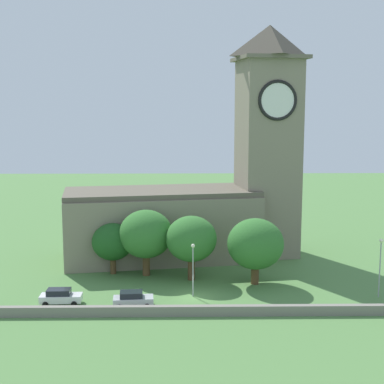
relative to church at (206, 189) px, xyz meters
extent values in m
plane|color=#517F42|center=(-1.94, -2.25, -9.63)|extent=(200.00, 200.00, 0.00)
cube|color=gray|center=(-6.23, -0.98, -5.13)|extent=(27.64, 14.81, 9.01)
cube|color=#5C5547|center=(-6.23, -0.98, -0.28)|extent=(27.51, 13.95, 0.70)
cube|color=gray|center=(8.64, 1.39, 3.99)|extent=(8.82, 8.82, 27.24)
cube|color=#675F4F|center=(8.64, 1.39, 17.86)|extent=(10.23, 10.23, 0.50)
pyramid|color=#484338|center=(8.64, 1.39, 20.22)|extent=(9.26, 9.26, 4.24)
cylinder|color=white|center=(9.26, -2.47, 12.16)|extent=(4.89, 0.90, 4.93)
torus|color=black|center=(9.26, -2.47, 12.16)|extent=(5.38, 1.29, 5.37)
cylinder|color=white|center=(12.50, 2.01, 12.16)|extent=(0.90, 4.89, 4.93)
torus|color=black|center=(12.50, 2.01, 12.16)|extent=(1.29, 5.38, 5.37)
cube|color=gray|center=(-1.94, -22.81, -9.10)|extent=(52.05, 0.70, 1.06)
cube|color=silver|center=(-16.35, -19.31, -8.93)|extent=(4.45, 1.82, 0.78)
cube|color=#1E232B|center=(-16.57, -19.32, -8.24)|extent=(2.51, 1.56, 0.62)
cylinder|color=black|center=(-14.87, -18.42, -9.32)|extent=(0.63, 0.32, 0.62)
cylinder|color=black|center=(-14.83, -20.13, -9.32)|extent=(0.63, 0.32, 0.62)
cylinder|color=black|center=(-17.87, -18.50, -9.32)|extent=(0.63, 0.32, 0.62)
cylinder|color=black|center=(-17.83, -20.20, -9.32)|extent=(0.63, 0.32, 0.62)
cube|color=silver|center=(-8.53, -20.18, -8.94)|extent=(4.35, 2.13, 0.77)
cube|color=#1E232B|center=(-8.74, -20.19, -8.25)|extent=(2.48, 1.77, 0.61)
cylinder|color=black|center=(-7.17, -19.16, -9.32)|extent=(0.64, 0.37, 0.62)
cylinder|color=black|center=(-7.03, -20.96, -9.32)|extent=(0.64, 0.37, 0.62)
cylinder|color=black|center=(-10.04, -19.39, -9.32)|extent=(0.64, 0.37, 0.62)
cylinder|color=black|center=(-9.89, -21.19, -9.32)|extent=(0.64, 0.37, 0.62)
cylinder|color=#9EA0A5|center=(-2.16, -16.99, -6.84)|extent=(0.14, 0.14, 5.59)
sphere|color=#F4EFCC|center=(-2.16, -16.99, -3.82)|extent=(0.44, 0.44, 0.44)
cylinder|color=#9EA0A5|center=(18.48, -17.59, -6.51)|extent=(0.14, 0.14, 6.23)
sphere|color=#F4EFCC|center=(18.48, -17.59, -3.18)|extent=(0.44, 0.44, 0.44)
cylinder|color=brown|center=(-2.27, -10.91, -8.22)|extent=(0.87, 0.87, 2.82)
ellipsoid|color=#33702D|center=(-2.27, -10.91, -4.48)|extent=(6.19, 6.19, 5.57)
cylinder|color=brown|center=(-12.14, -8.26, -8.53)|extent=(0.73, 0.73, 2.20)
ellipsoid|color=#1E511E|center=(-12.14, -8.26, -5.48)|extent=(5.20, 5.20, 4.68)
cylinder|color=brown|center=(-7.89, -8.98, -8.23)|extent=(0.94, 0.94, 2.81)
ellipsoid|color=#33702D|center=(-7.89, -8.98, -4.31)|extent=(6.69, 6.69, 6.02)
cylinder|color=brown|center=(5.32, -12.61, -8.43)|extent=(0.94, 0.94, 2.40)
ellipsoid|color=#33702D|center=(5.32, -12.61, -4.71)|extent=(6.71, 6.71, 6.04)
camera|label=1|loc=(-3.19, -76.99, 11.47)|focal=52.36mm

